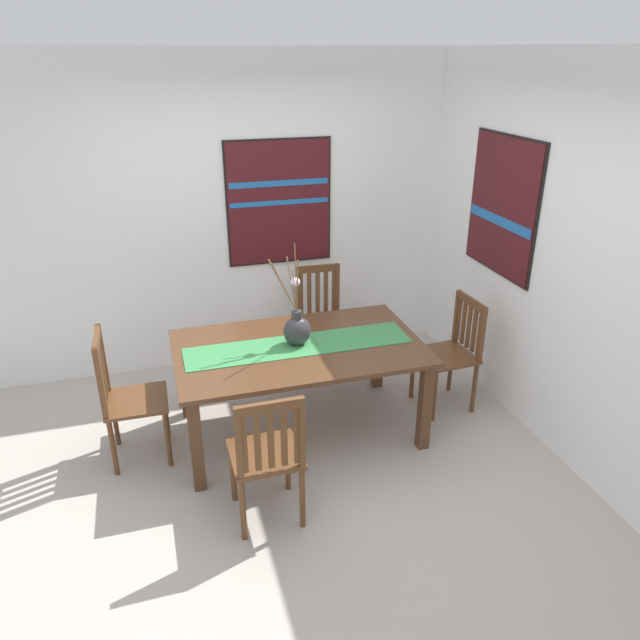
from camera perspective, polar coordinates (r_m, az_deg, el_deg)
ground_plane at (r=4.31m, az=-1.70°, el=-14.20°), size 6.40×6.40×0.03m
wall_back at (r=5.36m, az=-7.07°, el=9.90°), size 6.40×0.12×2.70m
wall_side at (r=4.44m, az=22.07°, el=5.21°), size 0.12×6.40×2.70m
dining_table at (r=4.36m, az=-2.03°, el=-3.54°), size 1.77×1.08×0.72m
table_runner at (r=4.32m, az=-2.04°, el=-2.42°), size 1.63×0.36×0.01m
centerpiece_vase at (r=4.28m, az=-2.22°, el=-0.72°), size 0.29×0.27×0.74m
chair_0 at (r=4.35m, az=-18.01°, el=-6.81°), size 0.42×0.42×0.98m
chair_1 at (r=4.88m, az=12.47°, el=-2.84°), size 0.44×0.44×0.91m
chair_2 at (r=5.29m, az=0.10°, el=0.12°), size 0.44×0.44×0.96m
chair_3 at (r=3.64m, az=-5.05°, el=-12.59°), size 0.42×0.42×0.93m
painting_on_back_wall at (r=5.33m, az=-3.91°, el=11.08°), size 0.93×0.05×1.08m
painting_on_side_wall at (r=4.87m, az=17.02°, el=10.32°), size 0.05×0.89×1.05m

